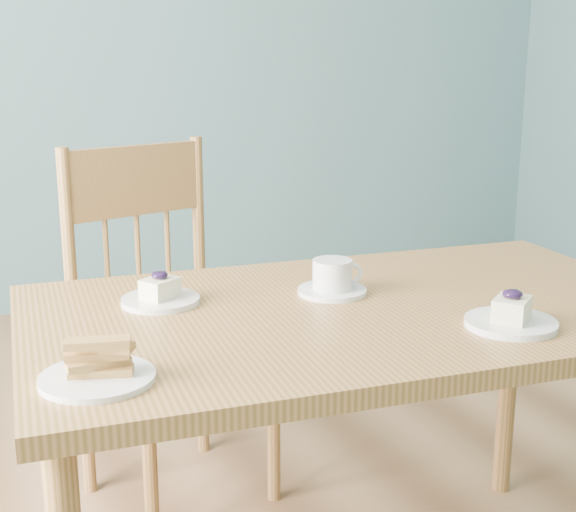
{
  "coord_description": "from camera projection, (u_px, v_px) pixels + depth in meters",
  "views": [
    {
      "loc": [
        -1.09,
        -1.53,
        1.28
      ],
      "look_at": [
        -0.39,
        -0.07,
        0.86
      ],
      "focal_mm": 50.0,
      "sensor_mm": 36.0,
      "label": 1
    }
  ],
  "objects": [
    {
      "name": "dining_table",
      "position": [
        356.0,
        339.0,
        1.73
      ],
      "size": [
        1.48,
        0.95,
        0.75
      ],
      "rotation": [
        0.0,
        0.0,
        -0.11
      ],
      "color": "#A26C3D",
      "rests_on": "ground"
    },
    {
      "name": "dining_chair",
      "position": [
        167.0,
        323.0,
        2.28
      ],
      "size": [
        0.56,
        0.54,
        1.03
      ],
      "rotation": [
        0.0,
        0.0,
        0.23
      ],
      "color": "#A26C3D",
      "rests_on": "ground"
    },
    {
      "name": "coffee_cup",
      "position": [
        333.0,
        279.0,
        1.79
      ],
      "size": [
        0.16,
        0.16,
        0.08
      ],
      "rotation": [
        0.0,
        0.0,
        -0.27
      ],
      "color": "silver",
      "rests_on": "dining_table"
    },
    {
      "name": "biscotti_plate",
      "position": [
        97.0,
        367.0,
        1.31
      ],
      "size": [
        0.19,
        0.19,
        0.08
      ],
      "rotation": [
        0.0,
        0.0,
        -0.24
      ],
      "color": "silver",
      "rests_on": "dining_table"
    },
    {
      "name": "room",
      "position": [
        434.0,
        17.0,
        1.78
      ],
      "size": [
        5.01,
        5.01,
        2.71
      ],
      "color": "#9E714A",
      "rests_on": "ground"
    },
    {
      "name": "cheesecake_plate_near",
      "position": [
        511.0,
        317.0,
        1.58
      ],
      "size": [
        0.18,
        0.18,
        0.08
      ],
      "rotation": [
        0.0,
        0.0,
        0.62
      ],
      "color": "silver",
      "rests_on": "dining_table"
    },
    {
      "name": "cheesecake_plate_far",
      "position": [
        160.0,
        295.0,
        1.72
      ],
      "size": [
        0.17,
        0.17,
        0.07
      ],
      "rotation": [
        0.0,
        0.0,
        0.51
      ],
      "color": "silver",
      "rests_on": "dining_table"
    }
  ]
}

